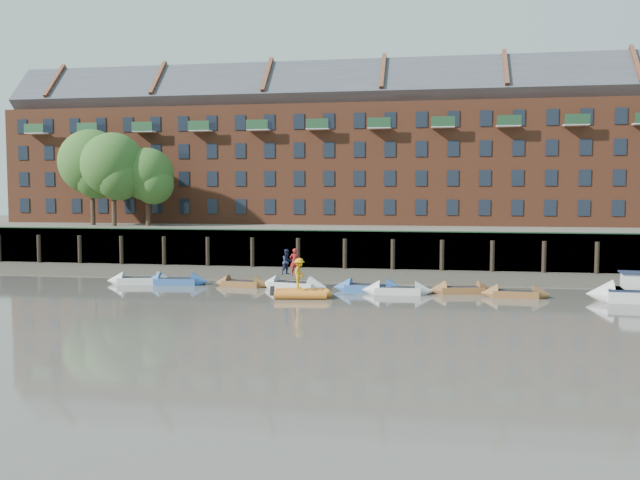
% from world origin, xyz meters
% --- Properties ---
extents(ground, '(220.00, 220.00, 0.00)m').
position_xyz_m(ground, '(0.00, 0.00, 0.00)').
color(ground, '#5D584F').
rests_on(ground, ground).
extents(foreshore, '(110.00, 8.00, 0.50)m').
position_xyz_m(foreshore, '(0.00, 18.00, 0.00)').
color(foreshore, '#3D382F').
rests_on(foreshore, ground).
extents(mud_band, '(110.00, 1.60, 0.10)m').
position_xyz_m(mud_band, '(0.00, 14.60, 0.00)').
color(mud_band, '#4C4336').
rests_on(mud_band, ground).
extents(river_wall, '(110.00, 1.23, 3.30)m').
position_xyz_m(river_wall, '(-0.00, 22.38, 1.59)').
color(river_wall, '#2D2A26').
rests_on(river_wall, ground).
extents(bank_terrace, '(110.00, 28.00, 3.20)m').
position_xyz_m(bank_terrace, '(0.00, 36.00, 1.60)').
color(bank_terrace, '#5E594D').
rests_on(bank_terrace, ground).
extents(apartment_terrace, '(80.60, 15.56, 20.98)m').
position_xyz_m(apartment_terrace, '(-0.00, 36.99, 12.82)').
color(apartment_terrace, brown).
rests_on(apartment_terrace, bank_terrace).
extents(tree_cluster, '(11.76, 7.74, 9.40)m').
position_xyz_m(tree_cluster, '(-25.62, 27.35, 9.00)').
color(tree_cluster, '#3A281C').
rests_on(tree_cluster, bank_terrace).
extents(rowboat_0, '(4.93, 2.32, 1.38)m').
position_xyz_m(rowboat_0, '(-15.18, 10.79, 0.24)').
color(rowboat_0, silver).
rests_on(rowboat_0, ground).
extents(rowboat_1, '(4.69, 1.79, 1.33)m').
position_xyz_m(rowboat_1, '(-12.52, 10.85, 0.24)').
color(rowboat_1, '#305BA4').
rests_on(rowboat_1, ground).
extents(rowboat_2, '(4.19, 1.63, 1.18)m').
position_xyz_m(rowboat_2, '(-7.69, 10.71, 0.21)').
color(rowboat_2, brown).
rests_on(rowboat_2, ground).
extents(rowboat_3, '(4.98, 2.35, 1.39)m').
position_xyz_m(rowboat_3, '(-3.93, 10.17, 0.25)').
color(rowboat_3, silver).
rests_on(rowboat_3, ground).
extents(rowboat_4, '(4.84, 1.68, 1.38)m').
position_xyz_m(rowboat_4, '(1.20, 9.82, 0.24)').
color(rowboat_4, '#305BA4').
rests_on(rowboat_4, ground).
extents(rowboat_5, '(4.60, 1.52, 1.32)m').
position_xyz_m(rowboat_5, '(3.10, 9.17, 0.23)').
color(rowboat_5, silver).
rests_on(rowboat_5, ground).
extents(rowboat_6, '(4.47, 2.09, 1.25)m').
position_xyz_m(rowboat_6, '(7.17, 10.12, 0.22)').
color(rowboat_6, brown).
rests_on(rowboat_6, ground).
extents(rowboat_7, '(4.30, 1.44, 1.23)m').
position_xyz_m(rowboat_7, '(10.41, 9.03, 0.22)').
color(rowboat_7, brown).
rests_on(rowboat_7, ground).
extents(rib_tender, '(3.60, 2.08, 0.61)m').
position_xyz_m(rib_tender, '(-2.54, 6.64, 0.27)').
color(rib_tender, orange).
rests_on(rib_tender, ground).
extents(motor_launch, '(5.66, 2.12, 2.30)m').
position_xyz_m(motor_launch, '(16.91, 8.46, 0.59)').
color(motor_launch, silver).
rests_on(motor_launch, ground).
extents(person_rower_a, '(0.76, 0.60, 1.82)m').
position_xyz_m(person_rower_a, '(-3.83, 10.12, 1.85)').
color(person_rower_a, maroon).
rests_on(person_rower_a, rowboat_3).
extents(person_rower_b, '(1.05, 1.07, 1.73)m').
position_xyz_m(person_rower_b, '(-4.42, 10.42, 1.80)').
color(person_rower_b, '#19233F').
rests_on(person_rower_b, rowboat_3).
extents(person_rib_crew, '(0.79, 1.27, 1.90)m').
position_xyz_m(person_rib_crew, '(-2.81, 6.65, 1.52)').
color(person_rib_crew, orange).
rests_on(person_rib_crew, rib_tender).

